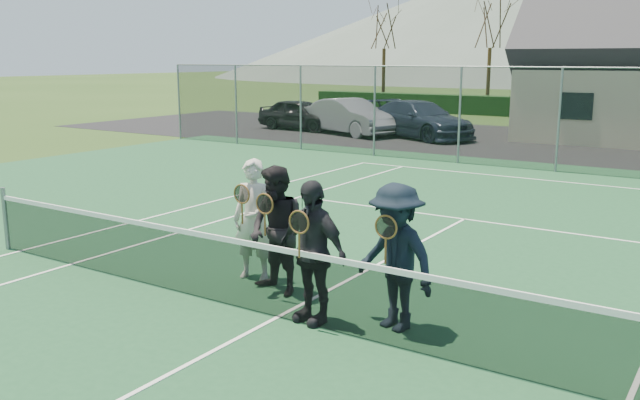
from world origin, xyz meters
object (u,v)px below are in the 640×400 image
object	(u,v)px
car_b	(350,117)
player_a	(254,219)
player_c	(312,252)
tennis_net	(277,279)
car_a	(301,114)
player_d	(396,257)
player_b	(277,231)
car_c	(419,120)

from	to	relation	value
car_b	player_a	xyz separation A→B (m)	(8.82, -17.62, 0.15)
car_b	player_c	distance (m)	21.31
tennis_net	player_c	distance (m)	0.59
car_a	player_d	distance (m)	23.57
player_a	player_b	distance (m)	0.76
car_a	player_d	xyz separation A→B (m)	(14.36, -18.69, 0.21)
car_c	player_a	size ratio (longest dim) A/B	2.92
car_b	player_c	size ratio (longest dim) A/B	2.60
car_a	tennis_net	bearing A→B (deg)	-141.92
car_a	tennis_net	distance (m)	23.18
car_c	player_c	size ratio (longest dim) A/B	2.92
car_a	player_a	size ratio (longest dim) A/B	2.32
car_a	player_b	bearing A→B (deg)	-142.01
car_b	tennis_net	world-z (taller)	car_b
tennis_net	player_b	world-z (taller)	player_b
car_b	car_c	distance (m)	3.09
car_b	player_b	size ratio (longest dim) A/B	2.60
car_a	player_b	xyz separation A→B (m)	(12.41, -18.45, 0.21)
car_c	player_b	distance (m)	19.55
car_b	tennis_net	xyz separation A→B (m)	(10.06, -18.73, -0.23)
player_c	player_d	distance (m)	1.04
car_a	player_c	distance (m)	23.28
car_b	player_d	size ratio (longest dim) A/B	2.60
car_b	player_b	xyz separation A→B (m)	(9.50, -17.97, 0.15)
car_a	car_c	world-z (taller)	car_c
car_b	tennis_net	size ratio (longest dim) A/B	0.40
player_b	player_c	distance (m)	1.14
car_c	player_d	distance (m)	20.49
car_b	player_c	world-z (taller)	player_c
player_b	player_c	size ratio (longest dim) A/B	1.00
player_b	player_d	size ratio (longest dim) A/B	1.00
car_c	tennis_net	world-z (taller)	car_c
car_a	car_b	world-z (taller)	car_b
car_a	player_a	xyz separation A→B (m)	(11.73, -18.11, 0.21)
car_b	player_a	bearing A→B (deg)	-133.82
player_a	player_c	world-z (taller)	same
car_b	car_c	world-z (taller)	car_b
car_c	player_a	xyz separation A→B (m)	(5.77, -18.11, 0.16)
player_b	car_a	bearing A→B (deg)	123.93
player_a	player_d	xyz separation A→B (m)	(2.63, -0.58, -0.00)
car_b	car_c	xyz separation A→B (m)	(3.05, 0.49, -0.01)
car_c	player_a	distance (m)	19.01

